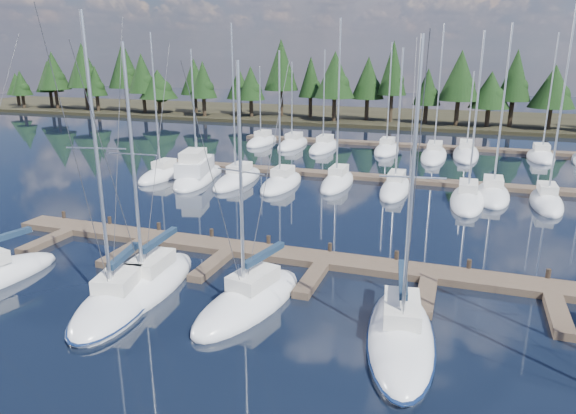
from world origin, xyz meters
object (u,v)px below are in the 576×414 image
at_px(main_dock, 323,264).
at_px(front_sailboat_3, 249,301).
at_px(front_sailboat_1, 117,302).
at_px(front_sailboat_4, 401,335).
at_px(front_sailboat_2, 149,284).
at_px(motor_yacht_left, 195,175).

distance_m(main_dock, front_sailboat_3, 6.18).
bearing_deg(front_sailboat_3, main_dock, 69.81).
distance_m(main_dock, front_sailboat_1, 11.49).
bearing_deg(front_sailboat_1, front_sailboat_4, 6.23).
height_order(main_dock, front_sailboat_3, front_sailboat_3).
bearing_deg(main_dock, front_sailboat_2, -143.95).
xyz_separation_m(front_sailboat_2, front_sailboat_4, (13.19, -0.86, -0.01)).
height_order(front_sailboat_3, motor_yacht_left, front_sailboat_3).
bearing_deg(front_sailboat_3, front_sailboat_4, -6.27).
height_order(front_sailboat_2, motor_yacht_left, front_sailboat_2).
xyz_separation_m(main_dock, front_sailboat_1, (-8.16, -8.08, 0.08)).
relative_size(front_sailboat_1, front_sailboat_4, 1.08).
bearing_deg(main_dock, motor_yacht_left, 136.49).
bearing_deg(front_sailboat_1, front_sailboat_2, 83.81).
bearing_deg(front_sailboat_3, motor_yacht_left, 124.37).
distance_m(main_dock, front_sailboat_2, 9.78).
distance_m(front_sailboat_3, front_sailboat_4, 7.46).
distance_m(front_sailboat_1, front_sailboat_3, 6.44).
relative_size(main_dock, front_sailboat_1, 3.05).
bearing_deg(main_dock, front_sailboat_4, -51.40).
bearing_deg(front_sailboat_1, main_dock, 44.74).
height_order(front_sailboat_3, front_sailboat_4, front_sailboat_4).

